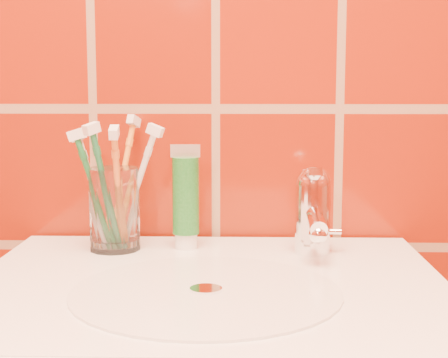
{
  "coord_description": "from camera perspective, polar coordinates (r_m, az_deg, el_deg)",
  "views": [
    {
      "loc": [
        0.04,
        0.18,
        1.08
      ],
      "look_at": [
        0.02,
        1.08,
        0.95
      ],
      "focal_mm": 55.0,
      "sensor_mm": 36.0,
      "label": 1
    }
  ],
  "objects": [
    {
      "name": "toothbrush_0",
      "position": [
        0.97,
        -10.76,
        -0.95
      ],
      "size": [
        0.14,
        0.13,
        0.18
      ],
      "primitive_type": null,
      "rotation": [
        0.38,
        0.0,
        -2.21
      ],
      "color": "silver",
      "rests_on": "glass_tumbler"
    },
    {
      "name": "toothbrush_4",
      "position": [
        0.95,
        -10.63,
        -1.04
      ],
      "size": [
        0.09,
        0.08,
        0.18
      ],
      "primitive_type": null,
      "rotation": [
        0.3,
        0.0,
        -1.42
      ],
      "color": "#1D703A",
      "rests_on": "glass_tumbler"
    },
    {
      "name": "toothpaste_tube",
      "position": [
        0.95,
        -3.2,
        -1.77
      ],
      "size": [
        0.04,
        0.04,
        0.15
      ],
      "rotation": [
        0.0,
        0.0,
        0.04
      ],
      "color": "white",
      "rests_on": "pedestal_sink"
    },
    {
      "name": "faucet",
      "position": [
        0.93,
        7.41,
        -2.37
      ],
      "size": [
        0.05,
        0.11,
        0.12
      ],
      "color": "white",
      "rests_on": "pedestal_sink"
    },
    {
      "name": "glass_tumbler",
      "position": [
        0.96,
        -9.12,
        -2.48
      ],
      "size": [
        0.09,
        0.09,
        0.11
      ],
      "primitive_type": "cylinder",
      "rotation": [
        0.0,
        0.0,
        -0.29
      ],
      "color": "white",
      "rests_on": "pedestal_sink"
    },
    {
      "name": "toothbrush_3",
      "position": [
        0.93,
        -8.8,
        -1.0
      ],
      "size": [
        0.03,
        0.13,
        0.2
      ],
      "primitive_type": null,
      "rotation": [
        0.32,
        0.0,
        0.05
      ],
      "color": "#CA6B23",
      "rests_on": "glass_tumbler"
    },
    {
      "name": "toothbrush_5",
      "position": [
        0.93,
        -9.79,
        -0.84
      ],
      "size": [
        0.1,
        0.11,
        0.19
      ],
      "primitive_type": null,
      "rotation": [
        0.25,
        0.0,
        -0.7
      ],
      "color": "#1C693F",
      "rests_on": "glass_tumbler"
    },
    {
      "name": "toothbrush_2",
      "position": [
        0.99,
        -8.5,
        -0.21
      ],
      "size": [
        0.11,
        0.16,
        0.21
      ],
      "primitive_type": null,
      "rotation": [
        0.4,
        0.0,
        2.75
      ],
      "color": "orange",
      "rests_on": "glass_tumbler"
    },
    {
      "name": "toothbrush_1",
      "position": [
        0.95,
        -7.3,
        -0.77
      ],
      "size": [
        0.12,
        0.11,
        0.18
      ],
      "primitive_type": null,
      "rotation": [
        0.35,
        0.0,
        1.26
      ],
      "color": "silver",
      "rests_on": "glass_tumbler"
    }
  ]
}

